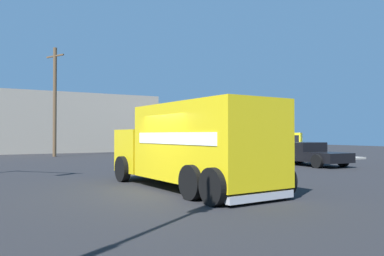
# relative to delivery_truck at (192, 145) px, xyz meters

# --- Properties ---
(ground_plane) EXTENTS (100.00, 100.00, 0.00)m
(ground_plane) POSITION_rel_delivery_truck_xyz_m (-0.87, -0.22, -1.49)
(ground_plane) COLOR black
(sidewalk_corner_far) EXTENTS (12.66, 12.66, 0.14)m
(sidewalk_corner_far) POSITION_rel_delivery_truck_xyz_m (12.78, 13.44, -1.42)
(sidewalk_corner_far) COLOR #9E998E
(sidewalk_corner_far) RESTS_ON ground
(delivery_truck) EXTENTS (3.22, 7.72, 2.87)m
(delivery_truck) POSITION_rel_delivery_truck_xyz_m (0.00, 0.00, 0.00)
(delivery_truck) COLOR yellow
(delivery_truck) RESTS_ON ground
(pickup_black) EXTENTS (2.40, 5.27, 1.38)m
(pickup_black) POSITION_rel_delivery_truck_xyz_m (10.91, 5.17, -0.76)
(pickup_black) COLOR black
(pickup_black) RESTS_ON ground
(vending_machine_red) EXTENTS (1.16, 1.17, 1.85)m
(vending_machine_red) POSITION_rel_delivery_truck_xyz_m (12.50, 16.27, -0.42)
(vending_machine_red) COLOR red
(vending_machine_red) RESTS_ON sidewalk_corner_far
(vending_machine_blue) EXTENTS (1.12, 1.16, 1.85)m
(vending_machine_blue) POSITION_rel_delivery_truck_xyz_m (15.07, 10.34, -0.42)
(vending_machine_blue) COLOR yellow
(vending_machine_blue) RESTS_ON sidewalk_corner_far
(palm_tree_far) EXTENTS (2.64, 2.57, 4.88)m
(palm_tree_far) POSITION_rel_delivery_truck_xyz_m (14.09, 17.52, 1.86)
(palm_tree_far) COLOR #7A6647
(palm_tree_far) RESTS_ON sidewalk_corner_far
(utility_pole) EXTENTS (1.10, 2.02, 9.16)m
(utility_pole) POSITION_rel_delivery_truck_xyz_m (-0.93, 21.85, 3.23)
(utility_pole) COLOR brown
(utility_pole) RESTS_ON ground
(building_backdrop) EXTENTS (22.98, 6.00, 6.12)m
(building_backdrop) POSITION_rel_delivery_truck_xyz_m (-0.45, 30.31, 1.57)
(building_backdrop) COLOR gray
(building_backdrop) RESTS_ON ground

